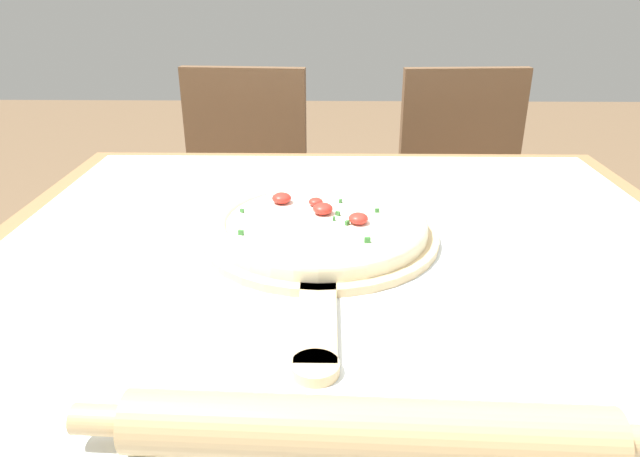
# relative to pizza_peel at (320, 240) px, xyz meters

# --- Properties ---
(dining_table) EXTENTS (1.12, 1.04, 0.76)m
(dining_table) POSITION_rel_pizza_peel_xyz_m (0.04, -0.02, -0.12)
(dining_table) COLOR olive
(dining_table) RESTS_ON ground_plane
(towel_cloth) EXTENTS (1.04, 0.96, 0.00)m
(towel_cloth) POSITION_rel_pizza_peel_xyz_m (0.04, -0.02, -0.01)
(towel_cloth) COLOR silver
(towel_cloth) RESTS_ON dining_table
(pizza_peel) EXTENTS (0.35, 0.52, 0.01)m
(pizza_peel) POSITION_rel_pizza_peel_xyz_m (0.00, 0.00, 0.00)
(pizza_peel) COLOR #D6B784
(pizza_peel) RESTS_ON towel_cloth
(pizza) EXTENTS (0.32, 0.32, 0.04)m
(pizza) POSITION_rel_pizza_peel_xyz_m (-0.00, 0.02, 0.02)
(pizza) COLOR beige
(pizza) RESTS_ON pizza_peel
(rolling_pin) EXTENTS (0.49, 0.07, 0.05)m
(rolling_pin) POSITION_rel_pizza_peel_xyz_m (0.04, -0.41, 0.02)
(rolling_pin) COLOR tan
(rolling_pin) RESTS_ON towel_cloth
(chair_left) EXTENTS (0.43, 0.43, 0.89)m
(chair_left) POSITION_rel_pizza_peel_xyz_m (-0.26, 0.89, -0.26)
(chair_left) COLOR brown
(chair_left) RESTS_ON ground_plane
(chair_right) EXTENTS (0.43, 0.43, 0.89)m
(chair_right) POSITION_rel_pizza_peel_xyz_m (0.43, 0.89, -0.26)
(chair_right) COLOR brown
(chair_right) RESTS_ON ground_plane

